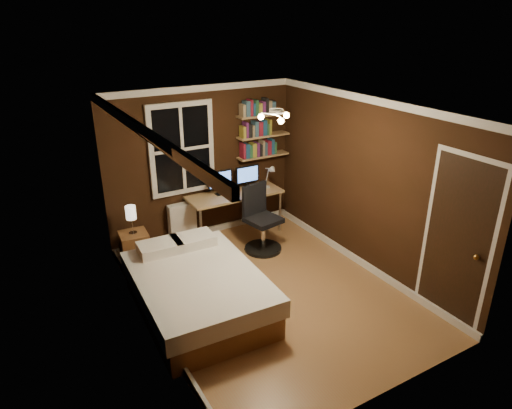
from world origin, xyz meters
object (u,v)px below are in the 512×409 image
bedside_lamp (132,220)px  desk_lamp (270,176)px  radiator (182,223)px  office_chair (261,225)px  desk (235,197)px  monitor_left (220,183)px  monitor_right (247,177)px  bed (198,291)px  nightstand (135,248)px

bedside_lamp → desk_lamp: 2.38m
bedside_lamp → radiator: size_ratio=0.65×
office_chair → desk: bearing=88.6°
monitor_left → monitor_right: 0.51m
office_chair → monitor_left: bearing=103.2°
bed → nightstand: (-0.34, 1.58, -0.04)m
desk → bed: bearing=-130.0°
monitor_right → radiator: bearing=174.1°
monitor_right → bedside_lamp: bearing=-174.8°
radiator → desk: (0.87, -0.20, 0.36)m
bed → office_chair: size_ratio=1.93×
radiator → office_chair: bearing=-41.4°
bed → monitor_left: monitor_left is taller
monitor_left → desk_lamp: bearing=-12.4°
bed → bedside_lamp: (-0.34, 1.58, 0.43)m
bedside_lamp → bed: bearing=-77.8°
radiator → monitor_right: (1.15, -0.12, 0.62)m
monitor_left → bed: bearing=-124.0°
nightstand → bedside_lamp: bearing=0.0°
nightstand → monitor_right: monitor_right is taller
monitor_right → office_chair: monitor_right is taller
desk_lamp → desk: bearing=170.3°
bedside_lamp → monitor_left: (1.53, 0.19, 0.24)m
nightstand → bedside_lamp: (0.00, 0.00, 0.47)m
desk → desk_lamp: size_ratio=3.61×
office_chair → desk_lamp: bearing=37.5°
bedside_lamp → desk: bedside_lamp is taller
nightstand → desk: (1.75, 0.11, 0.44)m
nightstand → bedside_lamp: size_ratio=1.15×
bed → nightstand: size_ratio=4.13×
bedside_lamp → monitor_left: size_ratio=1.03×
radiator → monitor_right: monitor_right is taller
bedside_lamp → monitor_right: 2.06m
nightstand → desk_lamp: desk_lamp is taller
monitor_right → office_chair: size_ratio=0.39×
bedside_lamp → office_chair: office_chair is taller
desk → monitor_left: size_ratio=3.77×
nightstand → radiator: radiator is taller
radiator → monitor_left: (0.65, -0.12, 0.62)m
radiator → monitor_right: size_ratio=1.59×
desk_lamp → office_chair: 0.94m
nightstand → desk_lamp: 2.47m
bed → monitor_left: bearing=58.2°
bedside_lamp → radiator: (0.89, 0.31, -0.38)m
monitor_right → desk_lamp: (0.32, -0.18, 0.02)m
bed → bedside_lamp: bearing=104.4°
radiator → desk_lamp: bearing=-11.6°
bedside_lamp → monitor_right: size_ratio=1.03×
monitor_right → bed: bearing=-133.9°
nightstand → desk_lamp: size_ratio=1.14×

